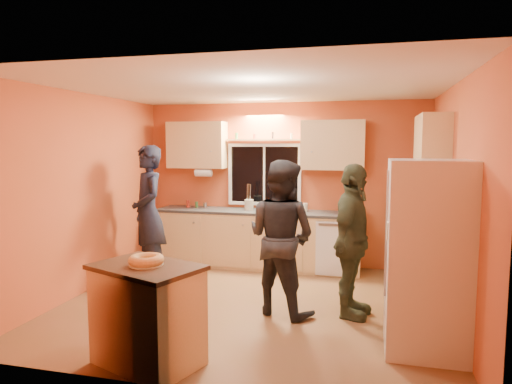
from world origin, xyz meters
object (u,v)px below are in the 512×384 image
(refrigerator, at_px, (427,257))
(island, at_px, (148,314))
(person_right, at_px, (352,241))
(person_center, at_px, (281,237))
(person_left, at_px, (148,213))

(refrigerator, bearing_deg, island, -160.03)
(refrigerator, xyz_separation_m, person_right, (-0.71, 0.71, -0.04))
(refrigerator, bearing_deg, person_right, 134.85)
(island, distance_m, person_right, 2.35)
(person_center, bearing_deg, island, 81.49)
(person_center, bearing_deg, person_left, 0.23)
(refrigerator, distance_m, person_center, 1.63)
(refrigerator, distance_m, island, 2.59)
(refrigerator, relative_size, island, 1.66)
(person_left, bearing_deg, person_center, 26.80)
(island, height_order, person_right, person_right)
(person_right, bearing_deg, person_left, 86.24)
(refrigerator, distance_m, person_right, 1.01)
(person_left, distance_m, person_center, 2.26)
(refrigerator, height_order, person_left, person_left)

